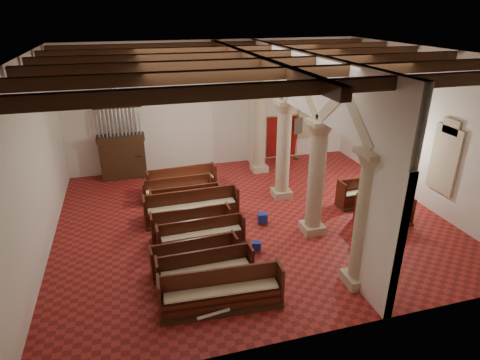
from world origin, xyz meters
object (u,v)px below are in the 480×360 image
processional_banner (297,144)px  aisle_pew_0 (387,217)px  pipe_organ (122,149)px  nave_pew_0 (222,296)px  lectern (140,167)px

processional_banner → aisle_pew_0: 7.35m
pipe_organ → aisle_pew_0: pipe_organ is taller
processional_banner → nave_pew_0: processional_banner is taller
pipe_organ → lectern: bearing=-16.8°
processional_banner → aisle_pew_0: bearing=-103.5°
pipe_organ → aisle_pew_0: bearing=-38.9°
pipe_organ → lectern: (0.72, -0.22, -0.89)m
pipe_organ → lectern: pipe_organ is taller
processional_banner → aisle_pew_0: size_ratio=1.25×
nave_pew_0 → lectern: bearing=102.7°
pipe_organ → processional_banner: pipe_organ is taller
aisle_pew_0 → lectern: bearing=138.4°
pipe_organ → nave_pew_0: bearing=-77.0°
aisle_pew_0 → nave_pew_0: bearing=-160.3°
nave_pew_0 → aisle_pew_0: nave_pew_0 is taller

